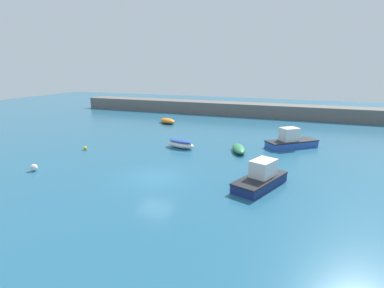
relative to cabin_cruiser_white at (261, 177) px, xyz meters
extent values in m
cube|color=#235B7A|center=(-7.50, -1.14, -0.73)|extent=(120.00, 120.00, 0.20)
cube|color=#66605B|center=(-7.50, 30.27, 0.36)|extent=(59.56, 3.75, 1.98)
cube|color=navy|center=(-0.04, -0.11, -0.35)|extent=(3.28, 4.87, 0.56)
cube|color=black|center=(-0.04, -0.11, -0.01)|extent=(3.35, 4.97, 0.12)
cube|color=silver|center=(0.08, 0.21, 0.56)|extent=(1.83, 2.13, 1.26)
ellipsoid|color=#287A4C|center=(-3.24, 7.87, -0.32)|extent=(2.24, 3.48, 0.63)
cube|color=#2D56B7|center=(1.38, 11.52, -0.34)|extent=(5.10, 4.75, 0.59)
cube|color=black|center=(1.38, 11.52, 0.02)|extent=(5.21, 4.85, 0.12)
cube|color=silver|center=(1.08, 11.26, 0.67)|extent=(2.13, 2.09, 1.42)
ellipsoid|color=orange|center=(-16.01, 18.81, -0.27)|extent=(3.28, 2.80, 0.73)
ellipsoid|color=white|center=(-9.01, 7.23, -0.31)|extent=(3.22, 1.77, 0.65)
ellipsoid|color=#23479E|center=(-9.01, 7.23, 0.07)|extent=(2.90, 1.59, 0.24)
sphere|color=yellow|center=(-17.47, 3.16, -0.45)|extent=(0.36, 0.36, 0.36)
sphere|color=white|center=(-17.03, -3.22, -0.36)|extent=(0.55, 0.55, 0.55)
camera|label=1|loc=(2.45, -19.47, 7.31)|focal=28.00mm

